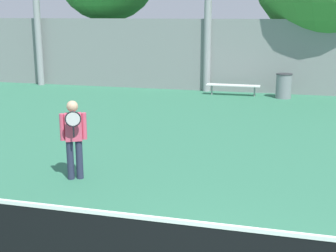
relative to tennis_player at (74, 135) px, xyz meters
name	(u,v)px	position (x,y,z in m)	size (l,w,h in m)	color
tennis_player	(74,135)	(0.00, 0.00, 0.00)	(0.51, 0.50, 1.62)	#282D47
bench_courtside_near	(233,86)	(1.88, 10.70, -0.51)	(2.18, 0.40, 0.44)	white
trash_bin	(284,86)	(3.89, 10.61, -0.43)	(0.64, 0.64, 0.98)	gray
back_fence	(271,57)	(3.27, 11.64, 0.61)	(27.84, 0.06, 3.05)	gray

